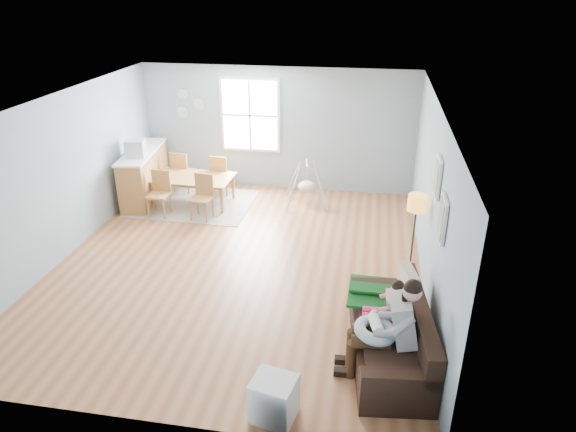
% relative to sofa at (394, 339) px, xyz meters
% --- Properties ---
extents(room, '(8.40, 9.40, 3.90)m').
position_rel_sofa_xyz_m(room, '(-2.51, 2.00, 2.13)').
color(room, brown).
extents(window, '(1.32, 0.08, 1.62)m').
position_rel_sofa_xyz_m(window, '(-3.11, 5.47, 1.36)').
color(window, white).
rests_on(window, room).
extents(pictures, '(0.05, 1.34, 0.74)m').
position_rel_sofa_xyz_m(pictures, '(0.46, 0.95, 1.56)').
color(pictures, white).
rests_on(pictures, room).
extents(wall_plates, '(0.67, 0.02, 0.66)m').
position_rel_sofa_xyz_m(wall_plates, '(-4.51, 5.47, 1.54)').
color(wall_plates, '#9FB0BF').
rests_on(wall_plates, room).
extents(sofa, '(1.08, 2.09, 0.81)m').
position_rel_sofa_xyz_m(sofa, '(0.00, 0.00, 0.00)').
color(sofa, black).
rests_on(sofa, room).
extents(green_throw, '(0.93, 0.80, 0.04)m').
position_rel_sofa_xyz_m(green_throw, '(-0.15, 0.66, 0.23)').
color(green_throw, '#13541C').
rests_on(green_throw, sofa).
extents(beige_pillow, '(0.25, 0.50, 0.49)m').
position_rel_sofa_xyz_m(beige_pillow, '(0.15, 0.55, 0.45)').
color(beige_pillow, tan).
rests_on(beige_pillow, sofa).
extents(father, '(0.96, 0.45, 1.34)m').
position_rel_sofa_xyz_m(father, '(-0.09, -0.30, 0.42)').
color(father, gray).
rests_on(father, sofa).
extents(nursing_pillow, '(0.54, 0.53, 0.21)m').
position_rel_sofa_xyz_m(nursing_pillow, '(-0.24, -0.32, 0.34)').
color(nursing_pillow, silver).
rests_on(nursing_pillow, father).
extents(infant, '(0.20, 0.38, 0.14)m').
position_rel_sofa_xyz_m(infant, '(-0.25, -0.28, 0.43)').
color(infant, white).
rests_on(infant, nursing_pillow).
extents(toddler, '(0.52, 0.26, 0.82)m').
position_rel_sofa_xyz_m(toddler, '(-0.09, 0.18, 0.40)').
color(toddler, silver).
rests_on(toddler, sofa).
extents(floor_lamp, '(0.29, 0.29, 1.42)m').
position_rel_sofa_xyz_m(floor_lamp, '(0.29, 2.01, 0.89)').
color(floor_lamp, black).
rests_on(floor_lamp, room).
extents(storage_cube, '(0.53, 0.49, 0.51)m').
position_rel_sofa_xyz_m(storage_cube, '(-1.29, -1.19, -0.03)').
color(storage_cube, white).
rests_on(storage_cube, room).
extents(rug, '(2.49, 1.91, 0.01)m').
position_rel_sofa_xyz_m(rug, '(-4.11, 4.24, -0.28)').
color(rug, gray).
rests_on(rug, room).
extents(dining_table, '(1.73, 1.01, 0.60)m').
position_rel_sofa_xyz_m(dining_table, '(-4.11, 4.24, 0.01)').
color(dining_table, olive).
rests_on(dining_table, rug).
extents(chair_sw, '(0.43, 0.43, 0.91)m').
position_rel_sofa_xyz_m(chair_sw, '(-4.56, 3.64, 0.23)').
color(chair_sw, olive).
rests_on(chair_sw, rug).
extents(chair_se, '(0.45, 0.45, 0.90)m').
position_rel_sofa_xyz_m(chair_se, '(-3.67, 3.63, 0.22)').
color(chair_se, olive).
rests_on(chair_se, rug).
extents(chair_nw, '(0.47, 0.47, 0.93)m').
position_rel_sofa_xyz_m(chair_nw, '(-4.55, 4.86, 0.24)').
color(chair_nw, olive).
rests_on(chair_nw, rug).
extents(chair_ne, '(0.45, 0.45, 0.91)m').
position_rel_sofa_xyz_m(chair_ne, '(-3.66, 4.85, 0.23)').
color(chair_ne, olive).
rests_on(chair_ne, rug).
extents(counter, '(0.80, 1.98, 1.08)m').
position_rel_sofa_xyz_m(counter, '(-5.21, 4.36, 0.26)').
color(counter, olive).
rests_on(counter, room).
extents(monitor, '(0.43, 0.41, 0.35)m').
position_rel_sofa_xyz_m(monitor, '(-5.15, 4.00, 0.96)').
color(monitor, silver).
rests_on(monitor, counter).
extents(baby_swing, '(1.01, 1.03, 0.90)m').
position_rel_sofa_xyz_m(baby_swing, '(-1.74, 4.67, 0.11)').
color(baby_swing, silver).
rests_on(baby_swing, room).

